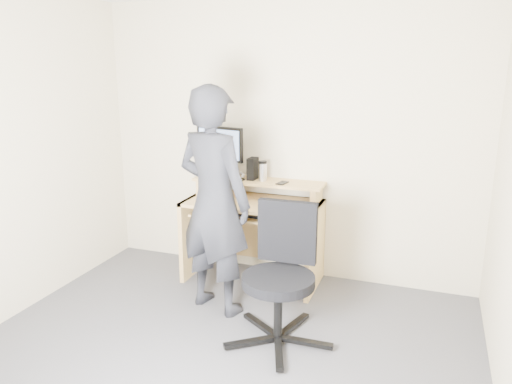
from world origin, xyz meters
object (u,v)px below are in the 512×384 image
Objects in this scene: person at (214,202)px; monitor at (220,147)px; desk at (256,220)px; office_chair at (281,270)px.

monitor is at bearing -54.09° from person.
desk is 0.75m from monitor.
desk is 1.09m from office_chair.
person is (-0.10, -0.68, 0.35)m from desk.
monitor is 1.53m from office_chair.
desk is at bearing 117.99° from office_chair.
person is at bearing -57.60° from monitor.
monitor is (-0.38, 0.08, 0.64)m from desk.
office_chair reaches higher than desk.
monitor is 0.50× the size of office_chair.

